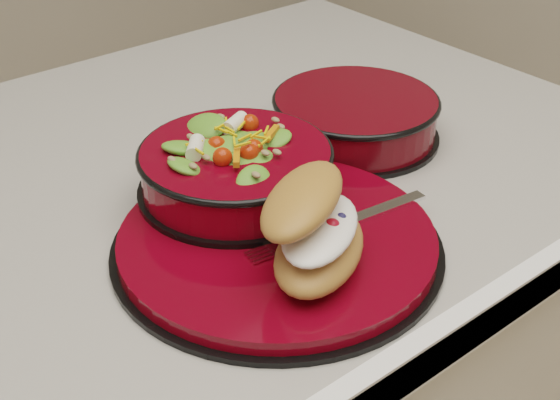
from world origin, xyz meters
TOP-DOWN VIEW (x-y plane):
  - dinner_plate at (0.07, -0.19)m, footprint 0.32×0.32m
  - salad_bowl at (0.09, -0.10)m, footprint 0.20×0.20m
  - croissant at (0.07, -0.24)m, footprint 0.15×0.15m
  - fork at (0.13, -0.22)m, footprint 0.18×0.04m
  - extra_bowl at (0.29, -0.06)m, footprint 0.21×0.21m

SIDE VIEW (x-z plane):
  - dinner_plate at x=0.07m, z-range 0.90..0.92m
  - fork at x=0.13m, z-range 0.92..0.92m
  - extra_bowl at x=0.29m, z-range 0.90..0.96m
  - salad_bowl at x=0.09m, z-range 0.91..1.00m
  - croissant at x=0.07m, z-range 0.92..1.00m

